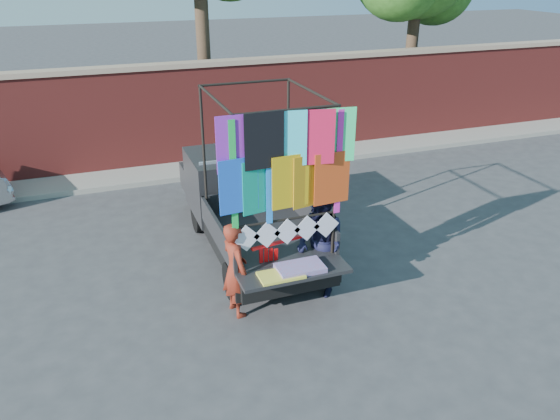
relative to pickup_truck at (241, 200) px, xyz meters
name	(u,v)px	position (x,y,z in m)	size (l,w,h in m)	color
ground	(269,307)	(-0.28, -2.39, -0.78)	(90.00, 90.00, 0.00)	#38383A
brick_wall	(179,114)	(-0.28, 4.61, 0.54)	(30.00, 0.45, 2.61)	maroon
curb	(188,170)	(-0.28, 3.91, -0.72)	(30.00, 1.20, 0.12)	gray
pickup_truck	(241,200)	(0.00, 0.00, 0.00)	(1.95, 4.91, 3.09)	black
woman	(235,269)	(-0.79, -2.34, -0.03)	(0.55, 0.36, 1.50)	maroon
man	(320,243)	(0.62, -2.25, 0.09)	(0.85, 0.66, 1.75)	black
streamer_bundle	(273,255)	(-0.19, -2.31, 0.08)	(0.91, 0.20, 0.63)	red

